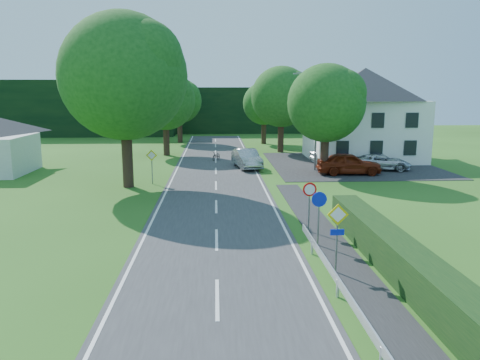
{
  "coord_description": "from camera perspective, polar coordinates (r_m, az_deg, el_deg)",
  "views": [
    {
      "loc": [
        -0.01,
        -7.83,
        6.51
      ],
      "look_at": [
        1.28,
        16.5,
        1.85
      ],
      "focal_mm": 35.0,
      "sensor_mm": 36.0,
      "label": 1
    }
  ],
  "objects": [
    {
      "name": "tree_main",
      "position": [
        32.4,
        -13.86,
        9.31
      ],
      "size": [
        9.4,
        9.4,
        11.64
      ],
      "primitive_type": null,
      "color": "#184A16",
      "rests_on": "ground"
    },
    {
      "name": "road",
      "position": [
        28.58,
        -2.93,
        -2.3
      ],
      "size": [
        7.0,
        80.0,
        0.04
      ],
      "primitive_type": "cube",
      "color": "#343436",
      "rests_on": "ground"
    },
    {
      "name": "tree_right_back",
      "position": [
        58.21,
        2.94,
        8.14
      ],
      "size": [
        6.2,
        6.2,
        7.56
      ],
      "primitive_type": null,
      "color": "#184A16",
      "rests_on": "ground"
    },
    {
      "name": "parasol",
      "position": [
        44.89,
        12.95,
        3.65
      ],
      "size": [
        2.56,
        2.6,
        2.13
      ],
      "primitive_type": "imported",
      "rotation": [
        0.0,
        0.0,
        0.11
      ],
      "color": "red",
      "rests_on": "parking_pad"
    },
    {
      "name": "tree_left_back",
      "position": [
        60.05,
        -7.39,
        8.39
      ],
      "size": [
        6.6,
        6.6,
        8.07
      ],
      "primitive_type": null,
      "color": "#184A16",
      "rests_on": "ground"
    },
    {
      "name": "tree_right_far",
      "position": [
        50.36,
        5.04,
        8.56
      ],
      "size": [
        7.4,
        7.4,
        9.09
      ],
      "primitive_type": null,
      "color": "#184A16",
      "rests_on": "ground"
    },
    {
      "name": "moving_car",
      "position": [
        39.71,
        0.83,
        2.63
      ],
      "size": [
        2.53,
        5.09,
        1.6
      ],
      "primitive_type": "imported",
      "rotation": [
        0.0,
        0.0,
        0.18
      ],
      "color": "#A1A2A6",
      "rests_on": "road"
    },
    {
      "name": "treeline_left",
      "position": [
        75.28,
        -25.11,
        7.92
      ],
      "size": [
        44.0,
        6.0,
        8.0
      ],
      "primitive_type": "cube",
      "color": "black",
      "rests_on": "ground"
    },
    {
      "name": "tree_left_far",
      "position": [
        48.14,
        -9.06,
        8.06
      ],
      "size": [
        7.0,
        7.0,
        8.58
      ],
      "primitive_type": null,
      "color": "#184A16",
      "rests_on": "ground"
    },
    {
      "name": "streetlight",
      "position": [
        38.74,
        9.09,
        7.68
      ],
      "size": [
        2.03,
        0.18,
        8.0
      ],
      "color": "slate",
      "rests_on": "ground"
    },
    {
      "name": "parked_car_silver_b",
      "position": [
        40.51,
        16.89,
        2.11
      ],
      "size": [
        5.0,
        2.98,
        1.3
      ],
      "primitive_type": "imported",
      "rotation": [
        0.0,
        0.0,
        1.39
      ],
      "color": "silver",
      "rests_on": "parking_pad"
    },
    {
      "name": "house_white",
      "position": [
        46.06,
        14.83,
        7.87
      ],
      "size": [
        10.6,
        8.4,
        8.6
      ],
      "color": "white",
      "rests_on": "ground"
    },
    {
      "name": "motorcycle",
      "position": [
        44.23,
        -2.9,
        2.99
      ],
      "size": [
        1.17,
        1.78,
        0.88
      ],
      "primitive_type": "imported",
      "rotation": [
        0.0,
        0.0,
        -0.38
      ],
      "color": "black",
      "rests_on": "road"
    },
    {
      "name": "sign_priority_right",
      "position": [
        17.05,
        11.79,
        -5.45
      ],
      "size": [
        0.78,
        0.09,
        2.59
      ],
      "color": "slate",
      "rests_on": "ground"
    },
    {
      "name": "line_edge_left",
      "position": [
        28.76,
        -9.42,
        -2.3
      ],
      "size": [
        0.12,
        80.0,
        0.01
      ],
      "primitive_type": "cube",
      "color": "white",
      "rests_on": "road"
    },
    {
      "name": "treeline_right",
      "position": [
        74.33,
        3.2,
        8.5
      ],
      "size": [
        30.0,
        5.0,
        7.0
      ],
      "primitive_type": "cube",
      "color": "black",
      "rests_on": "ground"
    },
    {
      "name": "line_centre",
      "position": [
        28.57,
        -2.93,
        -2.25
      ],
      "size": [
        0.12,
        80.0,
        0.01
      ],
      "primitive_type": null,
      "color": "white",
      "rests_on": "road"
    },
    {
      "name": "line_edge_right",
      "position": [
        28.76,
        3.56,
        -2.18
      ],
      "size": [
        0.12,
        80.0,
        0.01
      ],
      "primitive_type": "cube",
      "color": "white",
      "rests_on": "road"
    },
    {
      "name": "parking_pad",
      "position": [
        43.05,
        13.22,
        1.88
      ],
      "size": [
        14.0,
        16.0,
        0.04
      ],
      "primitive_type": "cube",
      "color": "black",
      "rests_on": "ground"
    },
    {
      "name": "tree_right_mid",
      "position": [
        36.9,
        10.4,
        7.21
      ],
      "size": [
        7.0,
        7.0,
        8.58
      ],
      "primitive_type": null,
      "color": "#184A16",
      "rests_on": "ground"
    },
    {
      "name": "parked_car_red",
      "position": [
        37.66,
        13.13,
        1.97
      ],
      "size": [
        5.07,
        2.22,
        1.7
      ],
      "primitive_type": "imported",
      "rotation": [
        0.0,
        0.0,
        1.53
      ],
      "color": "maroon",
      "rests_on": "parking_pad"
    },
    {
      "name": "sign_roundabout",
      "position": [
        19.9,
        9.59,
        -3.39
      ],
      "size": [
        0.64,
        0.08,
        2.37
      ],
      "color": "slate",
      "rests_on": "ground"
    },
    {
      "name": "sign_priority_left",
      "position": [
        33.46,
        -10.71,
        2.42
      ],
      "size": [
        0.78,
        0.09,
        2.44
      ],
      "color": "slate",
      "rests_on": "ground"
    },
    {
      "name": "sign_speed_limit",
      "position": [
        21.77,
        8.47,
        -1.86
      ],
      "size": [
        0.64,
        0.11,
        2.37
      ],
      "color": "slate",
      "rests_on": "ground"
    },
    {
      "name": "parked_car_silver_a",
      "position": [
        43.48,
        11.33,
        2.99
      ],
      "size": [
        4.37,
        1.99,
        1.39
      ],
      "primitive_type": "imported",
      "rotation": [
        0.0,
        0.0,
        1.7
      ],
      "color": "silver",
      "rests_on": "parking_pad"
    }
  ]
}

